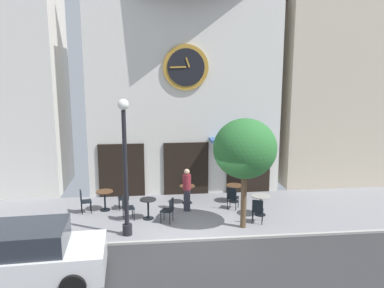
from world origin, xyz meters
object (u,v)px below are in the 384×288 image
(cafe_table_near_door, at_px, (105,197))
(cafe_chair_corner, at_px, (84,200))
(cafe_chair_outer, at_px, (169,209))
(cafe_table_center_right, at_px, (234,190))
(pedestrian_maroon, at_px, (187,189))
(cafe_chair_facing_wall, at_px, (232,196))
(cafe_chair_curbside, at_px, (126,206))
(street_tree, at_px, (245,149))
(cafe_table_near_curb, at_px, (261,201))
(cafe_table_center_left, at_px, (148,206))
(cafe_chair_left_end, at_px, (125,196))
(cafe_chair_under_awning, at_px, (258,209))
(street_lamp, at_px, (125,168))
(parked_car_white, at_px, (19,257))
(cafe_table_leftmost, at_px, (187,191))

(cafe_table_near_door, distance_m, cafe_chair_corner, 0.80)
(cafe_table_near_door, distance_m, cafe_chair_outer, 2.86)
(cafe_table_center_right, distance_m, pedestrian_maroon, 2.21)
(cafe_chair_facing_wall, bearing_deg, cafe_chair_curbside, -170.90)
(street_tree, xyz_separation_m, cafe_table_near_curb, (0.92, 1.04, -2.24))
(street_tree, distance_m, cafe_chair_facing_wall, 2.86)
(cafe_table_center_left, relative_size, cafe_table_center_right, 1.05)
(cafe_table_near_door, distance_m, cafe_chair_left_end, 0.80)
(cafe_table_near_curb, relative_size, cafe_chair_under_awning, 0.85)
(street_lamp, relative_size, cafe_chair_under_awning, 5.03)
(street_lamp, distance_m, street_tree, 4.01)
(street_tree, xyz_separation_m, cafe_chair_corner, (-5.73, 1.99, -2.26))
(street_tree, xyz_separation_m, parked_car_white, (-6.55, -2.97, -2.02))
(street_tree, distance_m, cafe_table_center_right, 3.47)
(street_lamp, distance_m, cafe_table_near_door, 3.14)
(parked_car_white, bearing_deg, pedestrian_maroon, 45.25)
(cafe_table_center_right, xyz_separation_m, cafe_chair_left_end, (-4.41, -0.35, 0.03))
(cafe_table_near_door, bearing_deg, cafe_table_center_right, 4.48)
(cafe_chair_corner, bearing_deg, cafe_chair_facing_wall, -2.25)
(cafe_table_center_left, xyz_separation_m, cafe_chair_facing_wall, (3.28, 0.64, 0.04))
(parked_car_white, bearing_deg, cafe_table_leftmost, 49.33)
(pedestrian_maroon, bearing_deg, parked_car_white, -134.75)
(cafe_chair_under_awning, bearing_deg, cafe_table_leftmost, 133.80)
(cafe_table_center_right, distance_m, cafe_chair_facing_wall, 0.88)
(cafe_table_near_door, bearing_deg, street_lamp, -67.64)
(cafe_table_near_door, relative_size, cafe_chair_corner, 0.86)
(cafe_table_leftmost, height_order, cafe_chair_curbside, cafe_chair_curbside)
(cafe_table_near_curb, bearing_deg, cafe_chair_left_end, 166.63)
(cafe_table_leftmost, relative_size, cafe_chair_curbside, 0.83)
(cafe_chair_corner, xyz_separation_m, cafe_chair_curbside, (1.65, -0.88, 0.00))
(cafe_chair_curbside, distance_m, parked_car_white, 4.78)
(cafe_chair_facing_wall, xyz_separation_m, cafe_chair_outer, (-2.53, -1.09, 0.00))
(cafe_table_leftmost, height_order, cafe_chair_corner, cafe_chair_corner)
(street_tree, bearing_deg, cafe_table_leftmost, 122.56)
(cafe_chair_corner, bearing_deg, street_tree, -19.14)
(cafe_chair_facing_wall, bearing_deg, cafe_chair_corner, 177.75)
(street_tree, distance_m, cafe_chair_outer, 3.47)
(cafe_table_near_curb, distance_m, cafe_chair_under_awning, 0.83)
(cafe_table_near_door, bearing_deg, cafe_chair_left_end, 4.13)
(street_lamp, xyz_separation_m, street_tree, (3.98, 0.20, 0.49))
(cafe_table_center_left, distance_m, cafe_table_center_right, 3.83)
(cafe_chair_facing_wall, xyz_separation_m, parked_car_white, (-6.53, -4.74, 0.23))
(street_lamp, relative_size, cafe_chair_facing_wall, 5.03)
(street_lamp, bearing_deg, cafe_chair_under_awning, 6.03)
(cafe_table_near_curb, distance_m, cafe_chair_left_end, 5.23)
(cafe_chair_left_end, bearing_deg, cafe_table_leftmost, 9.45)
(parked_car_white, bearing_deg, cafe_table_center_right, 39.41)
(cafe_chair_outer, height_order, cafe_chair_curbside, same)
(cafe_chair_outer, relative_size, parked_car_white, 0.20)
(street_lamp, height_order, pedestrian_maroon, street_lamp)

